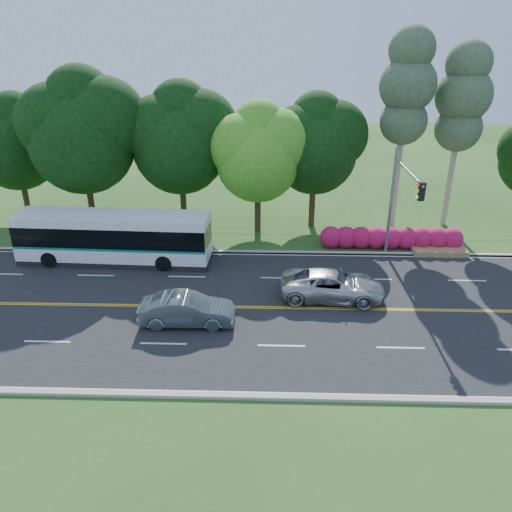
{
  "coord_description": "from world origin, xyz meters",
  "views": [
    {
      "loc": [
        -1.08,
        -22.91,
        13.28
      ],
      "look_at": [
        -1.84,
        2.0,
        2.1
      ],
      "focal_mm": 35.0,
      "sensor_mm": 36.0,
      "label": 1
    }
  ],
  "objects_px": {
    "transit_bus": "(114,238)",
    "suv": "(333,285)",
    "sedan": "(187,310)",
    "traffic_signal": "(400,194)"
  },
  "relations": [
    {
      "from": "sedan",
      "to": "suv",
      "type": "height_order",
      "value": "suv"
    },
    {
      "from": "transit_bus",
      "to": "suv",
      "type": "distance_m",
      "value": 13.91
    },
    {
      "from": "transit_bus",
      "to": "suv",
      "type": "height_order",
      "value": "transit_bus"
    },
    {
      "from": "transit_bus",
      "to": "suv",
      "type": "xyz_separation_m",
      "value": [
        13.15,
        -4.45,
        -0.77
      ]
    },
    {
      "from": "traffic_signal",
      "to": "suv",
      "type": "relative_size",
      "value": 1.25
    },
    {
      "from": "traffic_signal",
      "to": "suv",
      "type": "xyz_separation_m",
      "value": [
        -4.16,
        -4.25,
        -3.87
      ]
    },
    {
      "from": "traffic_signal",
      "to": "suv",
      "type": "height_order",
      "value": "traffic_signal"
    },
    {
      "from": "transit_bus",
      "to": "sedan",
      "type": "distance_m",
      "value": 9.27
    },
    {
      "from": "traffic_signal",
      "to": "transit_bus",
      "type": "relative_size",
      "value": 0.58
    },
    {
      "from": "traffic_signal",
      "to": "sedan",
      "type": "distance_m",
      "value": 14.17
    }
  ]
}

